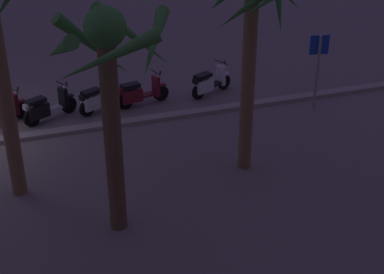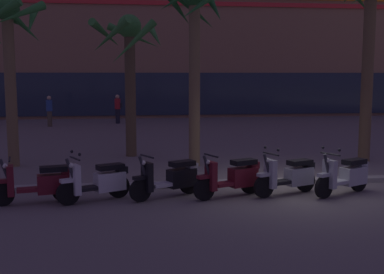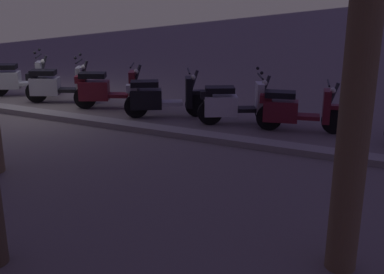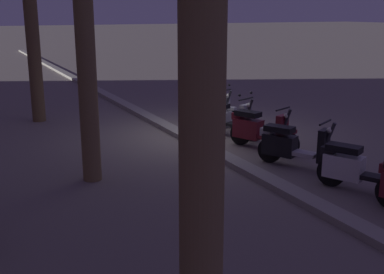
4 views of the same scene
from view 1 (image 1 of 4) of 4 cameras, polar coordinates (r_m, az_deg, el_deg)
scooter_white_mid_front at (r=18.96m, az=1.70°, el=5.49°), size 1.62×0.90×1.04m
scooter_maroon_second_in_line at (r=18.22m, az=-5.32°, el=4.44°), size 1.79×0.70×1.04m
scooter_white_mid_rear at (r=17.96m, az=-9.31°, el=3.84°), size 1.59×0.91×1.17m
scooter_black_far_back at (r=17.66m, az=-14.45°, el=2.91°), size 1.69×0.99×1.04m
crossing_sign at (r=17.95m, az=12.52°, el=7.18°), size 0.59×0.17×2.40m
palm_tree_by_mall_entrance at (r=13.38m, az=5.99°, el=11.86°), size 2.30×2.31×5.20m
palm_tree_mid_walkway at (r=11.04m, az=-8.30°, el=6.56°), size 2.55×2.69×4.89m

